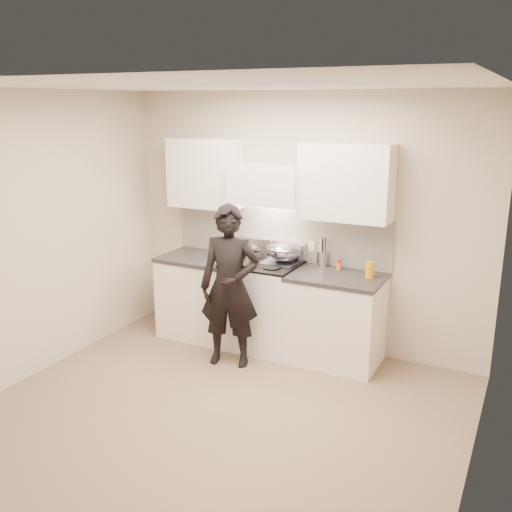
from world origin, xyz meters
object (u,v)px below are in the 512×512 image
(counter_right, at_px, (336,319))
(wok, at_px, (284,252))
(stove, at_px, (262,305))
(utensil_crock, at_px, (322,257))
(person, at_px, (230,287))

(counter_right, relative_size, wok, 1.97)
(stove, distance_m, utensil_crock, 0.83)
(stove, xyz_separation_m, utensil_crock, (0.58, 0.25, 0.54))
(wok, distance_m, utensil_crock, 0.40)
(utensil_crock, bearing_deg, wok, -159.83)
(stove, distance_m, wok, 0.63)
(stove, relative_size, person, 0.59)
(utensil_crock, relative_size, person, 0.18)
(person, bearing_deg, stove, 63.46)
(stove, distance_m, person, 0.63)
(stove, distance_m, counter_right, 0.83)
(stove, height_order, person, person)
(counter_right, bearing_deg, person, -150.91)
(person, bearing_deg, counter_right, 13.76)
(counter_right, distance_m, utensil_crock, 0.66)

